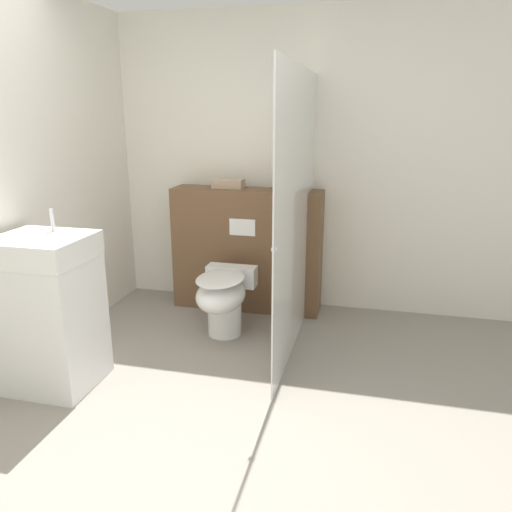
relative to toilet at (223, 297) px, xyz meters
The scene contains 8 objects.
ground_plane 1.48m from the toilet, 83.80° to the right, with size 12.00×12.00×0.00m, color gray.
wall_back 1.27m from the toilet, 79.57° to the left, with size 8.00×0.06×2.50m.
partition_panel 0.66m from the toilet, 87.41° to the left, with size 1.28×0.30×1.06m.
shower_glass 0.88m from the toilet, ahead, with size 0.04×1.66×1.98m.
toilet is the anchor object (origin of this frame).
sink_vanity 1.27m from the toilet, 131.86° to the right, with size 0.55×0.50×1.11m.
hair_drier 1.11m from the toilet, 60.33° to the left, with size 0.21×0.08×0.14m.
folded_towel 1.02m from the toilet, 102.34° to the left, with size 0.26×0.14×0.07m.
Camera 1 is at (0.94, -1.98, 1.69)m, focal length 35.00 mm.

